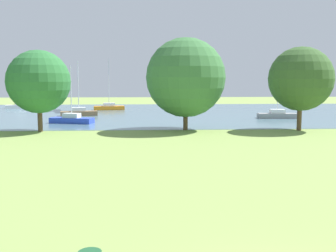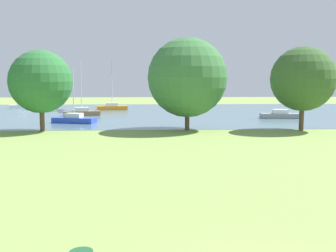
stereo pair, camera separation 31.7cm
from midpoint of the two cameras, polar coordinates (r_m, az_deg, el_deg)
name	(u,v)px [view 2 (the right image)]	position (r m, az deg, el deg)	size (l,w,h in m)	color
ground_plane	(186,143)	(30.19, 2.95, -2.48)	(160.00, 160.00, 0.00)	#7F994C
water_surface	(169,113)	(57.93, 0.31, 1.93)	(140.00, 40.00, 0.02)	slate
sailboat_gray	(280,115)	(51.43, 15.97, 1.57)	(4.86, 1.70, 7.00)	gray
sailboat_orange	(112,107)	(64.12, -7.88, 2.74)	(4.99, 2.32, 8.07)	orange
sailboat_brown	(82,112)	(54.38, -12.12, 1.95)	(5.01, 2.47, 7.27)	brown
sailboat_blue	(74,119)	(45.16, -13.14, 0.97)	(5.03, 2.79, 6.32)	blue
sailboat_white	(24,106)	(70.94, -19.82, 2.75)	(5.03, 2.95, 5.25)	white
tree_east_near	(41,82)	(38.59, -17.59, 6.07)	(5.82, 5.82, 7.52)	brown
tree_west_near	(187,78)	(37.81, 3.05, 6.96)	(7.52, 7.52, 8.76)	brown
tree_mid_shore	(303,79)	(39.51, 19.04, 6.41)	(6.03, 6.03, 7.89)	brown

